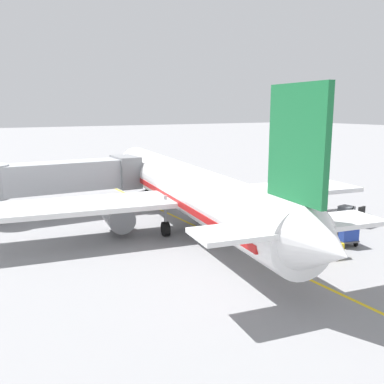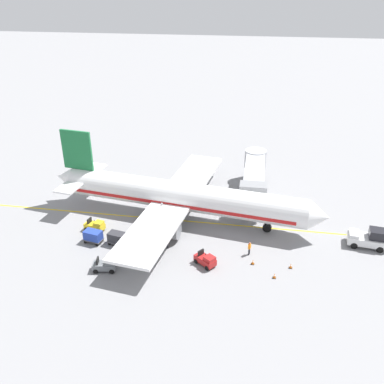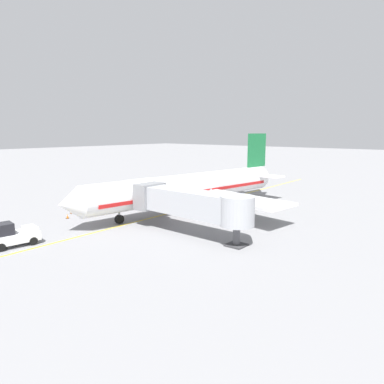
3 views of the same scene
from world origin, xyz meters
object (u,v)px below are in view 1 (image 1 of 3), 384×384
baggage_cart_front (311,221)px  safety_cone_wing_tip (212,193)px  baggage_tug_lead (352,216)px  pushback_tractor (120,174)px  ground_crew_loader (259,206)px  jet_bridge (59,177)px  safety_cone_nose_right (194,187)px  safety_cone_nose_left (217,188)px  baggage_tug_trailing (248,196)px  parked_airliner (186,189)px  baggage_cart_second_in_train (342,231)px  ground_crew_wing_walker (201,189)px  baggage_tug_spare (324,242)px

baggage_cart_front → safety_cone_wing_tip: size_ratio=5.05×
baggage_tug_lead → pushback_tractor: bearing=108.1°
ground_crew_loader → safety_cone_wing_tip: ground_crew_loader is taller
jet_bridge → safety_cone_nose_right: bearing=15.9°
safety_cone_nose_right → baggage_tug_lead: bearing=-79.5°
baggage_tug_lead → safety_cone_nose_left: (-1.68, 18.23, -0.42)m
baggage_tug_trailing → safety_cone_nose_right: (-0.99, 9.35, -0.42)m
safety_cone_wing_tip → safety_cone_nose_left: bearing=48.7°
parked_airliner → pushback_tractor: (2.94, 23.23, -2.09)m
parked_airliner → baggage_cart_front: bearing=-40.3°
jet_bridge → baggage_cart_front: jet_bridge is taller
jet_bridge → safety_cone_nose_right: (16.62, 4.73, -3.17)m
parked_airliner → baggage_cart_second_in_train: 12.18m
jet_bridge → ground_crew_wing_walker: (14.82, 0.07, -2.50)m
jet_bridge → safety_cone_nose_left: (18.66, 2.93, -3.17)m
jet_bridge → ground_crew_wing_walker: size_ratio=8.73×
baggage_tug_lead → baggage_cart_front: bearing=-176.7°
baggage_tug_trailing → ground_crew_wing_walker: size_ratio=1.61×
baggage_tug_trailing → safety_cone_nose_right: baggage_tug_trailing is taller
baggage_tug_lead → ground_crew_wing_walker: ground_crew_wing_walker is taller
safety_cone_nose_right → ground_crew_loader: bearing=-96.1°
baggage_cart_front → ground_crew_loader: bearing=91.6°
safety_cone_nose_left → safety_cone_nose_right: (-2.04, 1.80, 0.00)m
ground_crew_wing_walker → safety_cone_wing_tip: (1.76, 0.49, -0.66)m
baggage_tug_spare → baggage_tug_lead: bearing=28.2°
baggage_tug_trailing → safety_cone_wing_tip: bearing=101.2°
safety_cone_wing_tip → baggage_tug_spare: bearing=-100.8°
ground_crew_loader → safety_cone_nose_right: ground_crew_loader is taller
ground_crew_loader → safety_cone_nose_right: 14.34m
baggage_cart_front → baggage_tug_spare: bearing=-123.5°
pushback_tractor → baggage_tug_lead: bearing=-71.9°
baggage_cart_front → safety_cone_nose_right: baggage_cart_front is taller
baggage_tug_spare → baggage_cart_second_in_train: baggage_tug_spare is taller
parked_airliner → pushback_tractor: size_ratio=8.04×
safety_cone_nose_left → safety_cone_wing_tip: (-2.07, -2.37, 0.00)m
parked_airliner → jet_bridge: (-7.84, 9.27, 0.27)m
baggage_tug_trailing → ground_crew_loader: ground_crew_loader is taller
jet_bridge → baggage_cart_second_in_train: size_ratio=4.95×
parked_airliner → baggage_tug_trailing: bearing=25.5°
jet_bridge → baggage_cart_second_in_train: bearing=-50.5°
baggage_tug_spare → safety_cone_nose_right: 24.38m
ground_crew_wing_walker → safety_cone_nose_left: size_ratio=2.86×
ground_crew_loader → safety_cone_nose_right: size_ratio=2.86×
baggage_tug_spare → ground_crew_wing_walker: bearing=84.0°
baggage_tug_trailing → safety_cone_wing_tip: 5.30m
safety_cone_nose_right → safety_cone_wing_tip: same height
safety_cone_nose_left → ground_crew_wing_walker: bearing=-143.3°
baggage_cart_second_in_train → ground_crew_loader: 9.08m
parked_airliner → safety_cone_wing_tip: (8.75, 9.84, -2.90)m
safety_cone_nose_right → safety_cone_wing_tip: (-0.04, -4.16, 0.00)m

